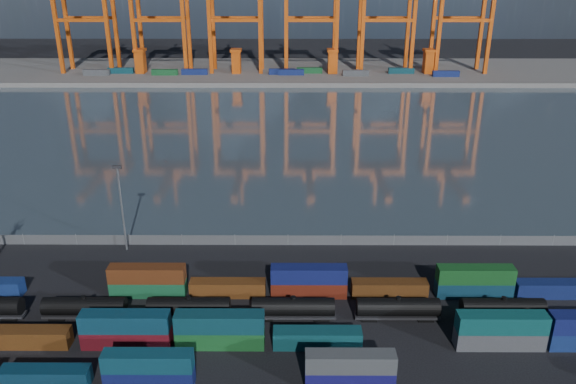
{
  "coord_description": "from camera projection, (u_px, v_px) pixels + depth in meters",
  "views": [
    {
      "loc": [
        0.42,
        -66.61,
        49.06
      ],
      "look_at": [
        0.0,
        30.0,
        10.0
      ],
      "focal_mm": 35.0,
      "sensor_mm": 36.0,
      "label": 1
    }
  ],
  "objects": [
    {
      "name": "waterfront_fence",
      "position": [
        288.0,
        240.0,
        105.73
      ],
      "size": [
        160.12,
        0.12,
        2.2
      ],
      "color": "#595B5E",
      "rests_on": "ground"
    },
    {
      "name": "straddle_carriers",
      "position": [
        284.0,
        60.0,
        262.64
      ],
      "size": [
        140.0,
        7.0,
        11.1
      ],
      "color": "#C5490D",
      "rests_on": "far_quay"
    },
    {
      "name": "harbor_water",
      "position": [
        289.0,
        133.0,
        177.48
      ],
      "size": [
        700.0,
        700.0,
        0.0
      ],
      "primitive_type": "plane",
      "color": "#324048",
      "rests_on": "ground"
    },
    {
      "name": "container_row_south",
      "position": [
        222.0,
        372.0,
        70.0
      ],
      "size": [
        139.77,
        2.28,
        4.87
      ],
      "color": "#3B3D40",
      "rests_on": "ground"
    },
    {
      "name": "ground",
      "position": [
        287.0,
        335.0,
        80.14
      ],
      "size": [
        700.0,
        700.0,
        0.0
      ],
      "primitive_type": "plane",
      "color": "black",
      "rests_on": "ground"
    },
    {
      "name": "far_quay",
      "position": [
        290.0,
        71.0,
        274.45
      ],
      "size": [
        700.0,
        70.0,
        2.0
      ],
      "primitive_type": "cube",
      "color": "#514F4C",
      "rests_on": "ground"
    },
    {
      "name": "quay_containers",
      "position": [
        266.0,
        72.0,
        260.16
      ],
      "size": [
        172.58,
        10.99,
        2.6
      ],
      "color": "navy",
      "rests_on": "far_quay"
    },
    {
      "name": "yard_light_mast",
      "position": [
        121.0,
        204.0,
        100.88
      ],
      "size": [
        1.6,
        0.4,
        16.6
      ],
      "color": "slate",
      "rests_on": "ground"
    },
    {
      "name": "tanker_string",
      "position": [
        137.0,
        307.0,
        83.23
      ],
      "size": [
        121.16,
        2.72,
        3.89
      ],
      "color": "black",
      "rests_on": "ground"
    },
    {
      "name": "container_row_mid",
      "position": [
        291.0,
        333.0,
        77.1
      ],
      "size": [
        141.13,
        2.49,
        5.3
      ],
      "color": "#37393B",
      "rests_on": "ground"
    },
    {
      "name": "container_row_north",
      "position": [
        297.0,
        284.0,
        89.12
      ],
      "size": [
        141.61,
        2.45,
        5.22
      ],
      "color": "#101350",
      "rests_on": "ground"
    }
  ]
}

